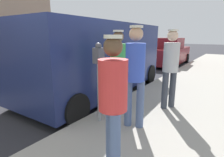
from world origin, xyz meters
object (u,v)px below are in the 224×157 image
(pedestrian_in_red, at_px, (113,97))
(pedestrian_in_gray, at_px, (171,64))
(parked_van, at_px, (98,56))
(parking_meter_near, at_px, (99,69))
(pedestrian_in_blue, at_px, (135,71))
(parked_sedan_ahead, at_px, (167,53))
(pedestrian_in_green, at_px, (118,66))

(pedestrian_in_red, height_order, pedestrian_in_gray, pedestrian_in_gray)
(pedestrian_in_red, bearing_deg, parked_van, 131.71)
(parking_meter_near, height_order, pedestrian_in_red, pedestrian_in_red)
(pedestrian_in_blue, bearing_deg, pedestrian_in_red, -74.73)
(pedestrian_in_blue, height_order, parked_sedan_ahead, pedestrian_in_blue)
(pedestrian_in_red, bearing_deg, pedestrian_in_green, 121.15)
(pedestrian_in_gray, height_order, parked_van, parked_van)
(parked_van, bearing_deg, pedestrian_in_green, -38.03)
(pedestrian_in_gray, bearing_deg, pedestrian_in_green, -137.82)
(parking_meter_near, xyz_separation_m, pedestrian_in_green, (-0.00, 0.66, -0.02))
(pedestrian_in_red, distance_m, pedestrian_in_green, 1.85)
(pedestrian_in_red, height_order, pedestrian_in_green, pedestrian_in_green)
(pedestrian_in_blue, xyz_separation_m, parked_van, (-2.15, 1.63, -0.04))
(pedestrian_in_blue, relative_size, parked_van, 0.34)
(parking_meter_near, bearing_deg, pedestrian_in_green, 90.12)
(parking_meter_near, height_order, pedestrian_in_blue, pedestrian_in_blue)
(parked_sedan_ahead, bearing_deg, pedestrian_in_blue, -75.49)
(parked_sedan_ahead, bearing_deg, pedestrian_in_gray, -71.45)
(pedestrian_in_gray, bearing_deg, pedestrian_in_red, -88.12)
(pedestrian_in_blue, bearing_deg, parked_sedan_ahead, 104.51)
(pedestrian_in_blue, relative_size, parked_sedan_ahead, 0.40)
(parked_sedan_ahead, bearing_deg, pedestrian_in_green, -79.12)
(pedestrian_in_red, relative_size, pedestrian_in_blue, 0.92)
(pedestrian_in_gray, distance_m, parked_van, 2.41)
(parking_meter_near, distance_m, pedestrian_in_gray, 1.70)
(parking_meter_near, height_order, pedestrian_in_gray, pedestrian_in_gray)
(pedestrian_in_green, relative_size, pedestrian_in_blue, 0.97)
(pedestrian_in_red, height_order, parked_sedan_ahead, pedestrian_in_red)
(pedestrian_in_gray, xyz_separation_m, parked_sedan_ahead, (-2.42, 7.20, -0.43))
(pedestrian_in_gray, distance_m, pedestrian_in_blue, 1.28)
(pedestrian_in_red, distance_m, pedestrian_in_gray, 2.39)
(pedestrian_in_gray, relative_size, parked_van, 0.34)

